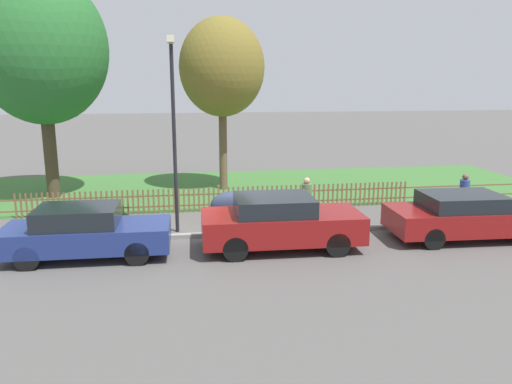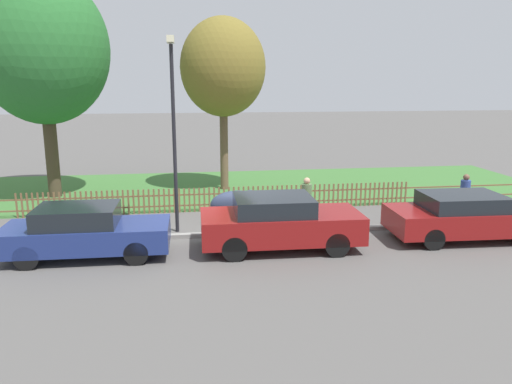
{
  "view_description": "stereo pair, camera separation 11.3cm",
  "coord_description": "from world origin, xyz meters",
  "px_view_note": "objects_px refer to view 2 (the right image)",
  "views": [
    {
      "loc": [
        -1.35,
        -14.14,
        4.53
      ],
      "look_at": [
        0.95,
        1.07,
        1.1
      ],
      "focal_mm": 35.0,
      "sensor_mm": 36.0,
      "label": 1
    },
    {
      "loc": [
        -1.24,
        -14.16,
        4.53
      ],
      "look_at": [
        0.95,
        1.07,
        1.1
      ],
      "focal_mm": 35.0,
      "sensor_mm": 36.0,
      "label": 2
    }
  ],
  "objects_px": {
    "parked_car_navy_estate": "(467,216)",
    "covered_motorcycle": "(239,204)",
    "parked_car_black_saloon": "(279,222)",
    "pedestrian_near_fence": "(307,199)",
    "street_lamp": "(173,113)",
    "parked_car_silver_hatchback": "(85,231)",
    "tree_nearest_kerb": "(43,49)",
    "tree_behind_motorcycle": "(223,68)",
    "pedestrian_by_lamp": "(465,194)"
  },
  "relations": [
    {
      "from": "parked_car_black_saloon",
      "to": "tree_nearest_kerb",
      "type": "distance_m",
      "value": 11.87
    },
    {
      "from": "street_lamp",
      "to": "tree_nearest_kerb",
      "type": "bearing_deg",
      "value": 130.97
    },
    {
      "from": "tree_nearest_kerb",
      "to": "pedestrian_near_fence",
      "type": "bearing_deg",
      "value": -31.82
    },
    {
      "from": "parked_car_silver_hatchback",
      "to": "street_lamp",
      "type": "relative_size",
      "value": 0.74
    },
    {
      "from": "street_lamp",
      "to": "pedestrian_by_lamp",
      "type": "bearing_deg",
      "value": 0.24
    },
    {
      "from": "parked_car_silver_hatchback",
      "to": "tree_behind_motorcycle",
      "type": "xyz_separation_m",
      "value": [
        4.29,
        7.98,
        4.36
      ]
    },
    {
      "from": "parked_car_black_saloon",
      "to": "pedestrian_near_fence",
      "type": "bearing_deg",
      "value": 59.12
    },
    {
      "from": "parked_car_black_saloon",
      "to": "pedestrian_near_fence",
      "type": "distance_m",
      "value": 2.36
    },
    {
      "from": "pedestrian_near_fence",
      "to": "parked_car_silver_hatchback",
      "type": "bearing_deg",
      "value": 174.83
    },
    {
      "from": "parked_car_black_saloon",
      "to": "pedestrian_by_lamp",
      "type": "bearing_deg",
      "value": 17.69
    },
    {
      "from": "parked_car_black_saloon",
      "to": "pedestrian_by_lamp",
      "type": "distance_m",
      "value": 6.87
    },
    {
      "from": "tree_nearest_kerb",
      "to": "parked_car_black_saloon",
      "type": "bearing_deg",
      "value": -44.46
    },
    {
      "from": "parked_car_navy_estate",
      "to": "pedestrian_by_lamp",
      "type": "distance_m",
      "value": 2.13
    },
    {
      "from": "parked_car_silver_hatchback",
      "to": "parked_car_navy_estate",
      "type": "bearing_deg",
      "value": 1.03
    },
    {
      "from": "parked_car_navy_estate",
      "to": "pedestrian_near_fence",
      "type": "distance_m",
      "value": 4.73
    },
    {
      "from": "parked_car_navy_estate",
      "to": "covered_motorcycle",
      "type": "distance_m",
      "value": 6.85
    },
    {
      "from": "tree_behind_motorcycle",
      "to": "parked_car_black_saloon",
      "type": "bearing_deg",
      "value": -83.9
    },
    {
      "from": "parked_car_silver_hatchback",
      "to": "parked_car_black_saloon",
      "type": "distance_m",
      "value": 5.15
    },
    {
      "from": "parked_car_silver_hatchback",
      "to": "tree_nearest_kerb",
      "type": "xyz_separation_m",
      "value": [
        -2.55,
        7.51,
        5.0
      ]
    },
    {
      "from": "parked_car_navy_estate",
      "to": "street_lamp",
      "type": "height_order",
      "value": "street_lamp"
    },
    {
      "from": "tree_behind_motorcycle",
      "to": "street_lamp",
      "type": "height_order",
      "value": "tree_behind_motorcycle"
    },
    {
      "from": "parked_car_silver_hatchback",
      "to": "pedestrian_near_fence",
      "type": "bearing_deg",
      "value": 17.81
    },
    {
      "from": "parked_car_black_saloon",
      "to": "covered_motorcycle",
      "type": "relative_size",
      "value": 2.26
    },
    {
      "from": "parked_car_black_saloon",
      "to": "tree_behind_motorcycle",
      "type": "height_order",
      "value": "tree_behind_motorcycle"
    },
    {
      "from": "pedestrian_near_fence",
      "to": "covered_motorcycle",
      "type": "bearing_deg",
      "value": 144.98
    },
    {
      "from": "tree_nearest_kerb",
      "to": "tree_behind_motorcycle",
      "type": "xyz_separation_m",
      "value": [
        6.85,
        0.46,
        -0.64
      ]
    },
    {
      "from": "parked_car_navy_estate",
      "to": "covered_motorcycle",
      "type": "height_order",
      "value": "parked_car_navy_estate"
    },
    {
      "from": "covered_motorcycle",
      "to": "tree_nearest_kerb",
      "type": "distance_m",
      "value": 9.9
    },
    {
      "from": "parked_car_silver_hatchback",
      "to": "street_lamp",
      "type": "distance_m",
      "value": 4.18
    },
    {
      "from": "parked_car_silver_hatchback",
      "to": "street_lamp",
      "type": "bearing_deg",
      "value": 39.35
    },
    {
      "from": "parked_car_navy_estate",
      "to": "covered_motorcycle",
      "type": "bearing_deg",
      "value": 161.72
    },
    {
      "from": "parked_car_black_saloon",
      "to": "parked_car_navy_estate",
      "type": "bearing_deg",
      "value": 2.04
    },
    {
      "from": "parked_car_silver_hatchback",
      "to": "parked_car_navy_estate",
      "type": "distance_m",
      "value": 10.72
    },
    {
      "from": "parked_car_navy_estate",
      "to": "tree_behind_motorcycle",
      "type": "relative_size",
      "value": 0.66
    },
    {
      "from": "covered_motorcycle",
      "to": "street_lamp",
      "type": "bearing_deg",
      "value": -161.86
    },
    {
      "from": "pedestrian_near_fence",
      "to": "tree_behind_motorcycle",
      "type": "bearing_deg",
      "value": 87.16
    },
    {
      "from": "tree_nearest_kerb",
      "to": "parked_car_silver_hatchback",
      "type": "bearing_deg",
      "value": -71.22
    },
    {
      "from": "parked_car_navy_estate",
      "to": "covered_motorcycle",
      "type": "xyz_separation_m",
      "value": [
        -6.41,
        2.39,
        -0.01
      ]
    },
    {
      "from": "parked_car_black_saloon",
      "to": "covered_motorcycle",
      "type": "distance_m",
      "value": 2.62
    },
    {
      "from": "parked_car_silver_hatchback",
      "to": "tree_nearest_kerb",
      "type": "distance_m",
      "value": 9.38
    },
    {
      "from": "parked_car_silver_hatchback",
      "to": "pedestrian_by_lamp",
      "type": "height_order",
      "value": "pedestrian_by_lamp"
    },
    {
      "from": "parked_car_silver_hatchback",
      "to": "pedestrian_by_lamp",
      "type": "xyz_separation_m",
      "value": [
        11.73,
        1.91,
        0.18
      ]
    },
    {
      "from": "parked_car_black_saloon",
      "to": "tree_behind_motorcycle",
      "type": "xyz_separation_m",
      "value": [
        -0.86,
        8.02,
        4.29
      ]
    },
    {
      "from": "parked_car_navy_estate",
      "to": "street_lamp",
      "type": "distance_m",
      "value": 9.05
    },
    {
      "from": "parked_car_navy_estate",
      "to": "parked_car_black_saloon",
      "type": "bearing_deg",
      "value": -176.94
    },
    {
      "from": "covered_motorcycle",
      "to": "tree_behind_motorcycle",
      "type": "height_order",
      "value": "tree_behind_motorcycle"
    },
    {
      "from": "tree_behind_motorcycle",
      "to": "parked_car_navy_estate",
      "type": "bearing_deg",
      "value": -50.98
    },
    {
      "from": "parked_car_navy_estate",
      "to": "tree_nearest_kerb",
      "type": "relative_size",
      "value": 0.54
    },
    {
      "from": "parked_car_silver_hatchback",
      "to": "covered_motorcycle",
      "type": "relative_size",
      "value": 2.19
    },
    {
      "from": "pedestrian_near_fence",
      "to": "pedestrian_by_lamp",
      "type": "bearing_deg",
      "value": -22.67
    }
  ]
}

